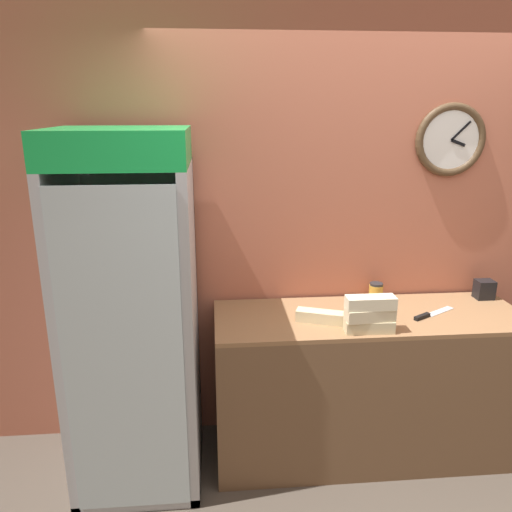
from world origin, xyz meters
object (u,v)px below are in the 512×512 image
beverage_cooler (133,297)px  chefs_knife (429,315)px  sandwich_stack_bottom (369,326)px  sandwich_stack_middle (370,314)px  condiment_jar (376,291)px  napkin_dispenser (484,289)px  sandwich_stack_top (371,303)px  sandwich_flat_left (321,317)px

beverage_cooler → chefs_knife: bearing=-1.4°
beverage_cooler → sandwich_stack_bottom: (1.28, -0.22, -0.13)m
sandwich_stack_middle → condiment_jar: (0.19, 0.46, -0.05)m
chefs_knife → condiment_jar: (-0.23, 0.28, 0.05)m
beverage_cooler → chefs_knife: 1.70m
beverage_cooler → sandwich_stack_bottom: size_ratio=7.49×
chefs_knife → napkin_dispenser: (0.46, 0.24, 0.05)m
sandwich_stack_middle → chefs_knife: size_ratio=0.87×
beverage_cooler → chefs_knife: beverage_cooler is taller
sandwich_stack_top → chefs_knife: size_ratio=0.86×
beverage_cooler → napkin_dispenser: beverage_cooler is taller
sandwich_stack_top → sandwich_flat_left: 0.30m
sandwich_stack_top → napkin_dispenser: bearing=25.4°
beverage_cooler → sandwich_stack_bottom: beverage_cooler is taller
sandwich_stack_middle → sandwich_flat_left: bearing=147.9°
sandwich_stack_bottom → chefs_knife: sandwich_stack_bottom is taller
sandwich_stack_top → chefs_knife: bearing=23.1°
sandwich_stack_bottom → condiment_jar: condiment_jar is taller
sandwich_stack_middle → napkin_dispenser: size_ratio=2.24×
chefs_knife → sandwich_stack_middle: bearing=-156.9°
sandwich_stack_bottom → sandwich_flat_left: size_ratio=0.91×
sandwich_stack_middle → napkin_dispenser: 0.97m
chefs_knife → beverage_cooler: bearing=178.6°
sandwich_stack_top → condiment_jar: (0.19, 0.46, -0.12)m
sandwich_stack_middle → sandwich_flat_left: (-0.23, 0.14, -0.07)m
chefs_knife → condiment_jar: size_ratio=2.85×
sandwich_stack_middle → sandwich_stack_top: sandwich_stack_top is taller
sandwich_stack_bottom → sandwich_flat_left: sandwich_stack_bottom is taller
beverage_cooler → sandwich_stack_middle: (1.28, -0.22, -0.06)m
sandwich_stack_top → chefs_knife: 0.48m
sandwich_stack_top → sandwich_flat_left: (-0.23, 0.14, -0.14)m
sandwich_stack_middle → sandwich_flat_left: sandwich_stack_middle is taller
chefs_knife → napkin_dispenser: bearing=27.5°
sandwich_stack_bottom → beverage_cooler: bearing=170.4°
sandwich_stack_middle → napkin_dispenser: bearing=25.4°
beverage_cooler → sandwich_stack_top: beverage_cooler is taller
beverage_cooler → chefs_knife: size_ratio=6.47×
chefs_knife → condiment_jar: condiment_jar is taller
sandwich_flat_left → napkin_dispenser: napkin_dispenser is taller
sandwich_stack_middle → condiment_jar: 0.50m
condiment_jar → sandwich_flat_left: bearing=-143.0°
beverage_cooler → sandwich_stack_top: size_ratio=7.57×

